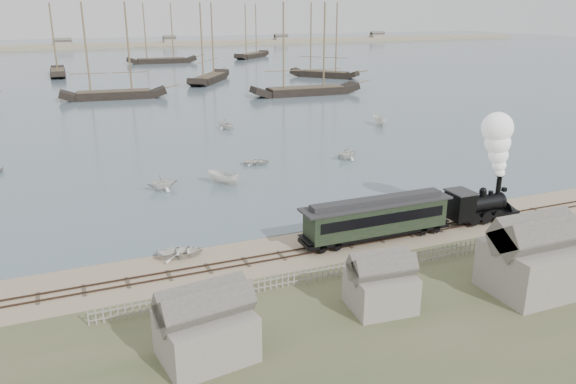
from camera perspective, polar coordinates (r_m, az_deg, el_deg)
name	(u,v)px	position (r m, az deg, el deg)	size (l,w,h in m)	color
ground	(284,245)	(47.24, -0.43, -5.39)	(600.00, 600.00, 0.00)	tan
harbor_water	(101,63)	(211.54, -18.48, 12.33)	(600.00, 336.00, 0.06)	#4C5E6C
rail_track	(293,254)	(45.54, 0.52, -6.28)	(120.00, 1.80, 0.16)	#3B2A20
picket_fence_west	(235,298)	(39.38, -5.45, -10.62)	(19.00, 0.10, 1.20)	slate
picket_fence_east	(463,256)	(47.42, 17.36, -6.18)	(15.00, 0.10, 1.20)	slate
shed_left	(207,357)	(33.68, -8.20, -16.27)	(5.00, 4.00, 4.10)	slate
shed_mid	(380,308)	(38.51, 9.29, -11.52)	(4.00, 3.50, 3.60)	slate
shed_right	(529,290)	(43.55, 23.31, -9.17)	(6.00, 5.00, 5.10)	slate
far_spit	(86,48)	(291.14, -19.87, 13.60)	(500.00, 20.00, 1.80)	#9C9072
locomotive	(494,174)	(54.44, 20.16, 1.72)	(7.79, 2.91, 9.72)	black
passenger_coach	(377,217)	(48.04, 8.98, -2.52)	(13.57, 2.62, 3.29)	black
beached_dinghy	(181,252)	(45.80, -10.85, -6.00)	(3.72, 2.66, 0.77)	silver
rowboat_1	(162,182)	(62.19, -12.64, 1.01)	(3.32, 2.86, 1.75)	silver
rowboat_2	(223,178)	(62.88, -6.61, 1.43)	(3.98, 1.50, 1.54)	silver
rowboat_3	(256,162)	(70.77, -3.24, 3.10)	(3.37, 2.41, 0.70)	silver
rowboat_4	(347,152)	(73.46, 6.06, 4.02)	(3.32, 2.86, 1.75)	silver
rowboat_5	(379,121)	(95.44, 9.24, 7.17)	(4.07, 1.53, 1.57)	silver
rowboat_7	(226,124)	(91.70, -6.35, 6.89)	(3.30, 2.84, 1.74)	silver
schooner_2	(110,51)	(126.47, -17.66, 13.49)	(21.95, 5.06, 20.00)	black
schooner_3	(208,43)	(150.14, -8.15, 14.79)	(22.11, 5.10, 20.00)	black
schooner_4	(306,49)	(126.65, 1.85, 14.32)	(24.87, 5.74, 20.00)	black
schooner_5	(325,40)	(159.03, 3.75, 15.12)	(19.51, 4.50, 20.00)	black
schooner_7	(54,40)	(174.84, -22.71, 14.09)	(19.00, 4.38, 20.00)	black
schooner_8	(160,33)	(204.21, -12.87, 15.44)	(23.67, 5.46, 20.00)	black
schooner_9	(251,31)	(220.69, -3.73, 16.03)	(20.38, 4.70, 20.00)	black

